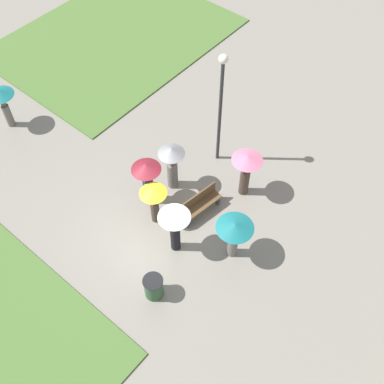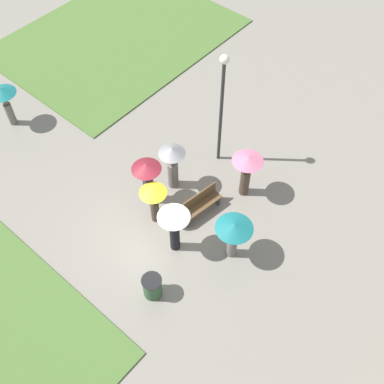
% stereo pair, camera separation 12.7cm
% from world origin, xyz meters
% --- Properties ---
extents(ground_plane, '(90.00, 90.00, 0.00)m').
position_xyz_m(ground_plane, '(0.00, 0.00, 0.00)').
color(ground_plane, gray).
extents(lawn_patch_far, '(10.55, 8.15, 0.06)m').
position_xyz_m(lawn_patch_far, '(6.69, 8.66, 0.03)').
color(lawn_patch_far, '#4C7033').
rests_on(lawn_patch_far, ground_plane).
extents(park_bench, '(1.68, 0.66, 0.90)m').
position_xyz_m(park_bench, '(1.48, -0.84, 0.46)').
color(park_bench, brown).
rests_on(park_bench, ground_plane).
extents(lamp_post, '(0.32, 0.32, 4.74)m').
position_xyz_m(lamp_post, '(3.86, 0.24, 3.02)').
color(lamp_post, '#2D2D30').
rests_on(lamp_post, ground_plane).
extents(trash_bin, '(0.63, 0.63, 0.85)m').
position_xyz_m(trash_bin, '(-1.83, -1.74, 0.43)').
color(trash_bin, '#335638').
rests_on(trash_bin, ground_plane).
extents(crowd_person_yellow, '(0.92, 0.92, 1.77)m').
position_xyz_m(crowd_person_yellow, '(0.26, 0.11, 1.32)').
color(crowd_person_yellow, '#47382D').
rests_on(crowd_person_yellow, ground_plane).
extents(crowd_person_teal, '(1.20, 1.20, 1.72)m').
position_xyz_m(crowd_person_teal, '(0.88, -2.71, 1.31)').
color(crowd_person_teal, slate).
rests_on(crowd_person_teal, ground_plane).
extents(crowd_person_white, '(1.04, 1.04, 1.98)m').
position_xyz_m(crowd_person_white, '(-0.13, -1.15, 1.43)').
color(crowd_person_white, black).
rests_on(crowd_person_white, ground_plane).
extents(crowd_person_grey, '(0.94, 0.94, 1.98)m').
position_xyz_m(crowd_person_grey, '(1.78, 0.66, 1.31)').
color(crowd_person_grey, slate).
rests_on(crowd_person_grey, ground_plane).
extents(crowd_person_pink, '(1.07, 1.07, 1.92)m').
position_xyz_m(crowd_person_pink, '(3.17, -1.49, 1.34)').
color(crowd_person_pink, '#47382D').
rests_on(crowd_person_pink, ground_plane).
extents(crowd_person_maroon, '(1.01, 1.01, 1.92)m').
position_xyz_m(crowd_person_maroon, '(0.74, 0.85, 1.32)').
color(crowd_person_maroon, '#282D47').
rests_on(crowd_person_maroon, ground_plane).
extents(lone_walker_far_path, '(1.10, 1.10, 1.80)m').
position_xyz_m(lone_walker_far_path, '(-0.09, 7.71, 1.38)').
color(lone_walker_far_path, slate).
rests_on(lone_walker_far_path, ground_plane).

